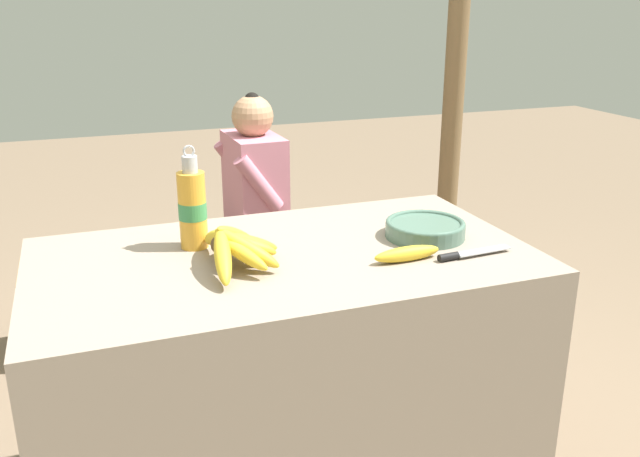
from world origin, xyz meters
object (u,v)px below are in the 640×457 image
Objects in this scene: banana_bunch_ripe at (234,244)px; banana_bunch_green at (120,246)px; serving_bowl at (425,228)px; loose_banana_front at (407,254)px; water_bottle at (192,208)px; seated_vendor at (245,201)px; wooden_bench at (221,260)px; knife at (464,254)px; support_post_far at (458,28)px.

banana_bunch_ripe is 1.30m from banana_bunch_green.
serving_bowl reaches higher than loose_banana_front.
water_bottle is 0.26× the size of seated_vendor.
wooden_bench is at bearing -0.23° from banana_bunch_green.
knife is 1.60m from banana_bunch_green.
support_post_far reaches higher than banana_bunch_ripe.
support_post_far is (1.13, 1.69, 0.46)m from loose_banana_front.
loose_banana_front is 0.72× the size of banana_bunch_green.
banana_bunch_ripe is 1.27× the size of banana_bunch_green.
serving_bowl is at bearing 91.87° from knife.
banana_bunch_ripe is at bearing -134.20° from support_post_far.
knife is at bearing -84.33° from serving_bowl.
serving_bowl reaches higher than knife.
wooden_bench is 1.67m from support_post_far.
water_bottle is 1.12m from seated_vendor.
banana_bunch_green is at bearing 97.89° from water_bottle.
banana_bunch_ripe is at bearing -176.48° from serving_bowl.
seated_vendor is at bearing 101.30° from serving_bowl.
wooden_bench is 0.43m from banana_bunch_green.
banana_bunch_green is 1.97m from support_post_far.
wooden_bench is at bearing 106.06° from serving_bowl.
water_bottle is 0.71m from knife.
water_bottle is at bearing 149.81° from loose_banana_front.
banana_bunch_green is at bearing -168.24° from support_post_far.
water_bottle is 0.11× the size of support_post_far.
seated_vendor is 4.14× the size of banana_bunch_green.
loose_banana_front reaches higher than knife.
seated_vendor reaches higher than banana_bunch_ripe.
serving_bowl is (0.54, 0.03, -0.03)m from banana_bunch_ripe.
knife is at bearing -75.23° from wooden_bench.
serving_bowl is 1.19m from seated_vendor.
banana_bunch_ripe is 1.52× the size of knife.
seated_vendor is (0.11, -0.03, 0.27)m from wooden_bench.
knife is at bearing -60.37° from banana_bunch_green.
water_bottle is at bearing -104.49° from wooden_bench.
serving_bowl is 1.03× the size of knife.
knife is at bearing -12.23° from loose_banana_front.
banana_bunch_ripe is at bearing 73.16° from seated_vendor.
knife is 0.83× the size of banana_bunch_green.
knife is at bearing -119.59° from support_post_far.
serving_bowl is 0.09× the size of support_post_far.
loose_banana_front is 0.17× the size of seated_vendor.
banana_bunch_green is (-0.76, 1.19, -0.37)m from serving_bowl.
banana_bunch_ripe is 0.55m from serving_bowl.
wooden_bench is (0.27, 1.05, -0.57)m from water_bottle.
banana_bunch_green is (-0.42, 0.00, 0.12)m from wooden_bench.
loose_banana_front is at bearing -131.77° from serving_bowl.
banana_bunch_ripe is 1.34m from wooden_bench.
serving_bowl is 0.21× the size of seated_vendor.
loose_banana_front is (-0.13, -0.14, -0.01)m from serving_bowl.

